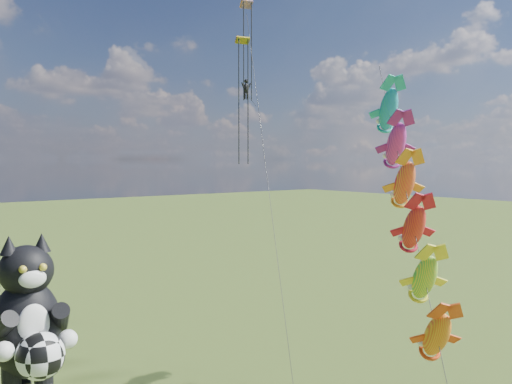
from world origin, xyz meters
TOP-DOWN VIEW (x-y plane):
  - cat_kite_rig at (-1.97, -0.66)m, footprint 2.21×3.96m
  - fish_windsock_rig at (15.51, -0.20)m, footprint 9.92×12.65m
  - parafoil_rig at (19.06, 17.25)m, footprint 8.96×15.62m

SIDE VIEW (x-z plane):
  - cat_kite_rig at x=-1.97m, z-range 2.52..12.42m
  - fish_windsock_rig at x=15.51m, z-range 1.09..18.55m
  - parafoil_rig at x=19.06m, z-range 5.80..30.15m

